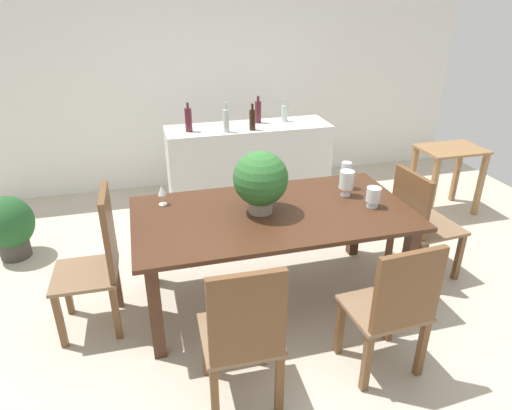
% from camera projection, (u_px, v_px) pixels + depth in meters
% --- Properties ---
extents(ground_plane, '(7.04, 7.04, 0.00)m').
position_uv_depth(ground_plane, '(272.00, 296.00, 3.64)').
color(ground_plane, '#BCB29E').
extents(back_wall, '(6.40, 0.10, 2.60)m').
position_uv_depth(back_wall, '(210.00, 76.00, 5.34)').
color(back_wall, white).
rests_on(back_wall, ground).
extents(dining_table, '(2.04, 1.07, 0.75)m').
position_uv_depth(dining_table, '(273.00, 224.00, 3.37)').
color(dining_table, '#422616').
rests_on(dining_table, ground).
extents(chair_head_end, '(0.45, 0.45, 1.05)m').
position_uv_depth(chair_head_end, '(99.00, 257.00, 3.11)').
color(chair_head_end, brown).
rests_on(chair_head_end, ground).
extents(chair_near_right, '(0.49, 0.44, 0.96)m').
position_uv_depth(chair_near_right, '(395.00, 306.00, 2.68)').
color(chair_near_right, brown).
rests_on(chair_near_right, ground).
extents(chair_near_left, '(0.46, 0.47, 1.00)m').
position_uv_depth(chair_near_left, '(244.00, 334.00, 2.45)').
color(chair_near_left, brown).
rests_on(chair_near_left, ground).
extents(chair_foot_end, '(0.51, 0.51, 0.94)m').
position_uv_depth(chair_foot_end, '(419.00, 219.00, 3.71)').
color(chair_foot_end, brown).
rests_on(chair_foot_end, ground).
extents(flower_centerpiece, '(0.40, 0.40, 0.46)m').
position_uv_depth(flower_centerpiece, '(261.00, 180.00, 3.22)').
color(flower_centerpiece, gray).
rests_on(flower_centerpiece, dining_table).
extents(crystal_vase_left, '(0.11, 0.11, 0.15)m').
position_uv_depth(crystal_vase_left, '(373.00, 195.00, 3.36)').
color(crystal_vase_left, silver).
rests_on(crystal_vase_left, dining_table).
extents(crystal_vase_center_near, '(0.11, 0.11, 0.21)m').
position_uv_depth(crystal_vase_center_near, '(347.00, 180.00, 3.53)').
color(crystal_vase_center_near, silver).
rests_on(crystal_vase_center_near, dining_table).
extents(crystal_vase_right, '(0.10, 0.10, 0.22)m').
position_uv_depth(crystal_vase_right, '(346.00, 174.00, 3.67)').
color(crystal_vase_right, silver).
rests_on(crystal_vase_right, dining_table).
extents(wine_glass, '(0.06, 0.06, 0.16)m').
position_uv_depth(wine_glass, '(162.00, 191.00, 3.39)').
color(wine_glass, silver).
rests_on(wine_glass, dining_table).
extents(kitchen_counter, '(1.71, 0.50, 0.95)m').
position_uv_depth(kitchen_counter, '(249.00, 169.00, 4.88)').
color(kitchen_counter, silver).
rests_on(kitchen_counter, ground).
extents(wine_bottle_tall, '(0.07, 0.07, 0.28)m').
position_uv_depth(wine_bottle_tall, '(258.00, 112.00, 4.74)').
color(wine_bottle_tall, '#511E28').
rests_on(wine_bottle_tall, kitchen_counter).
extents(wine_bottle_green, '(0.06, 0.06, 0.24)m').
position_uv_depth(wine_bottle_green, '(284.00, 113.00, 4.81)').
color(wine_bottle_green, '#B2BFB7').
rests_on(wine_bottle_green, kitchen_counter).
extents(wine_bottle_clear, '(0.06, 0.06, 0.29)m').
position_uv_depth(wine_bottle_clear, '(226.00, 120.00, 4.43)').
color(wine_bottle_clear, '#B2BFB7').
rests_on(wine_bottle_clear, kitchen_counter).
extents(wine_bottle_amber, '(0.06, 0.06, 0.26)m').
position_uv_depth(wine_bottle_amber, '(252.00, 119.00, 4.50)').
color(wine_bottle_amber, black).
rests_on(wine_bottle_amber, kitchen_counter).
extents(wine_bottle_dark, '(0.07, 0.07, 0.29)m').
position_uv_depth(wine_bottle_dark, '(188.00, 120.00, 4.44)').
color(wine_bottle_dark, '#511E28').
rests_on(wine_bottle_dark, kitchen_counter).
extents(side_table, '(0.66, 0.46, 0.72)m').
position_uv_depth(side_table, '(449.00, 165.00, 4.83)').
color(side_table, olive).
rests_on(side_table, ground).
extents(potted_plant_floor, '(0.44, 0.44, 0.59)m').
position_uv_depth(potted_plant_floor, '(9.00, 225.00, 4.05)').
color(potted_plant_floor, '#423D38').
rests_on(potted_plant_floor, ground).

